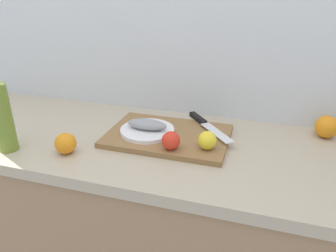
{
  "coord_description": "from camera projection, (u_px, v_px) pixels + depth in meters",
  "views": [
    {
      "loc": [
        0.29,
        -0.98,
        1.44
      ],
      "look_at": [
        -0.03,
        0.04,
        0.95
      ],
      "focal_mm": 34.31,
      "sensor_mm": 36.0,
      "label": 1
    }
  ],
  "objects": [
    {
      "name": "kitchen_counter",
      "position": [
        172.0,
        240.0,
        1.34
      ],
      "size": [
        2.0,
        0.6,
        0.9
      ],
      "color": "#9E7A56",
      "rests_on": "ground_plane"
    },
    {
      "name": "olive_oil_bottle",
      "position": [
        2.0,
        116.0,
        1.07
      ],
      "size": [
        0.06,
        0.06,
        0.3
      ],
      "color": "olive",
      "rests_on": "kitchen_counter"
    },
    {
      "name": "fish_fillet",
      "position": [
        147.0,
        124.0,
        1.18
      ],
      "size": [
        0.15,
        0.06,
        0.04
      ],
      "primitive_type": "ellipsoid",
      "color": "gray",
      "rests_on": "white_plate"
    },
    {
      "name": "white_plate",
      "position": [
        147.0,
        131.0,
        1.19
      ],
      "size": [
        0.2,
        0.2,
        0.01
      ],
      "primitive_type": "cylinder",
      "color": "white",
      "rests_on": "cutting_board"
    },
    {
      "name": "lemon_0",
      "position": [
        207.0,
        140.0,
        1.07
      ],
      "size": [
        0.06,
        0.06,
        0.06
      ],
      "primitive_type": "sphere",
      "color": "yellow",
      "rests_on": "cutting_board"
    },
    {
      "name": "orange_0",
      "position": [
        65.0,
        143.0,
        1.08
      ],
      "size": [
        0.07,
        0.07,
        0.07
      ],
      "primitive_type": "sphere",
      "color": "orange",
      "rests_on": "kitchen_counter"
    },
    {
      "name": "back_wall",
      "position": [
        196.0,
        31.0,
        1.29
      ],
      "size": [
        3.2,
        0.05,
        2.5
      ],
      "primitive_type": "cube",
      "color": "silver",
      "rests_on": "ground_plane"
    },
    {
      "name": "cutting_board",
      "position": [
        168.0,
        136.0,
        1.19
      ],
      "size": [
        0.44,
        0.3,
        0.02
      ],
      "primitive_type": "cube",
      "color": "olive",
      "rests_on": "kitchen_counter"
    },
    {
      "name": "orange_1",
      "position": [
        327.0,
        127.0,
        1.19
      ],
      "size": [
        0.08,
        0.08,
        0.08
      ],
      "primitive_type": "sphere",
      "color": "orange",
      "rests_on": "kitchen_counter"
    },
    {
      "name": "chef_knife",
      "position": [
        204.0,
        123.0,
        1.25
      ],
      "size": [
        0.21,
        0.24,
        0.02
      ],
      "rotation": [
        0.0,
        0.0,
        -0.86
      ],
      "color": "silver",
      "rests_on": "cutting_board"
    },
    {
      "name": "tomato_0",
      "position": [
        171.0,
        140.0,
        1.07
      ],
      "size": [
        0.06,
        0.06,
        0.06
      ],
      "primitive_type": "sphere",
      "color": "red",
      "rests_on": "cutting_board"
    }
  ]
}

